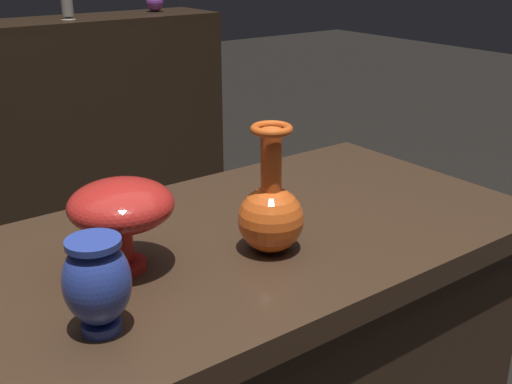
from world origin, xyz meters
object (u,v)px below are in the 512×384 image
at_px(vase_tall_behind, 97,282).
at_px(vase_left_accent, 121,208).
at_px(shelf_vase_far_right, 155,0).
at_px(vase_centerpiece, 271,211).

relative_size(vase_tall_behind, vase_left_accent, 0.82).
bearing_deg(vase_tall_behind, shelf_vase_far_right, 59.68).
height_order(vase_tall_behind, shelf_vase_far_right, shelf_vase_far_right).
xyz_separation_m(vase_tall_behind, vase_left_accent, (0.11, 0.15, 0.03)).
relative_size(vase_centerpiece, shelf_vase_far_right, 1.23).
bearing_deg(vase_left_accent, shelf_vase_far_right, 60.14).
xyz_separation_m(vase_tall_behind, shelf_vase_far_right, (1.40, 2.40, 0.17)).
distance_m(vase_left_accent, shelf_vase_far_right, 2.59).
bearing_deg(shelf_vase_far_right, vase_left_accent, -119.86).
distance_m(vase_centerpiece, vase_tall_behind, 0.37).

